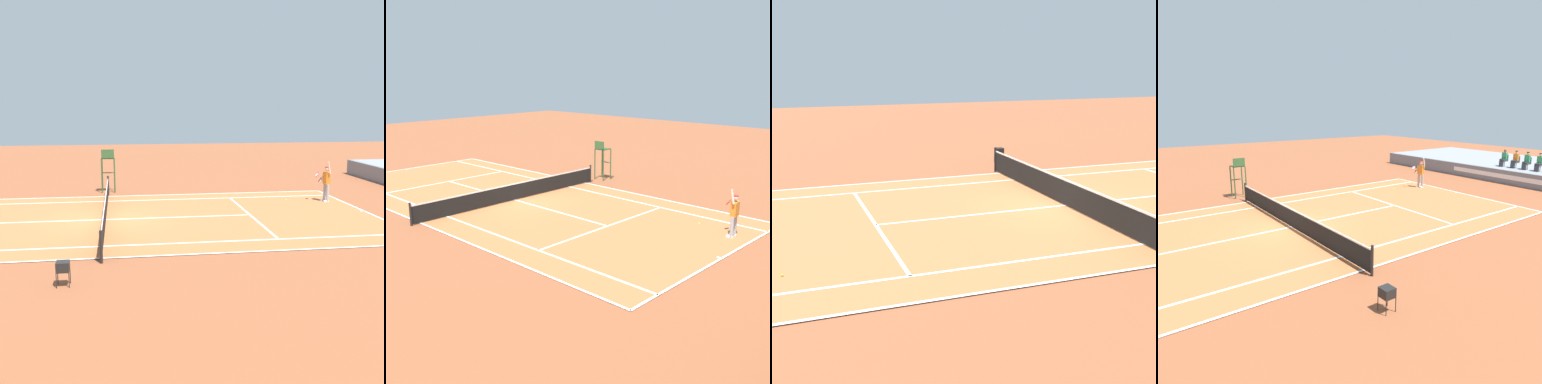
% 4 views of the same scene
% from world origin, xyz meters
% --- Properties ---
extents(ground_plane, '(80.00, 80.00, 0.00)m').
position_xyz_m(ground_plane, '(0.00, 0.00, 0.00)').
color(ground_plane, brown).
extents(court, '(11.08, 23.88, 0.03)m').
position_xyz_m(court, '(0.00, 0.00, 0.01)').
color(court, '#B76638').
rests_on(court, ground).
extents(net, '(11.98, 0.10, 1.07)m').
position_xyz_m(net, '(0.00, 0.00, 0.52)').
color(net, black).
rests_on(net, ground).
extents(tennis_ball, '(0.07, 0.07, 0.07)m').
position_xyz_m(tennis_ball, '(-3.11, 9.16, 0.03)').
color(tennis_ball, '#D1E533').
rests_on(tennis_ball, ground).
extents(ball_hopper, '(0.36, 0.36, 0.70)m').
position_xyz_m(ball_hopper, '(7.79, -0.97, 0.57)').
color(ball_hopper, black).
rests_on(ball_hopper, ground).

